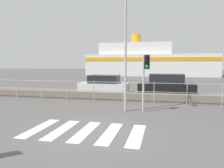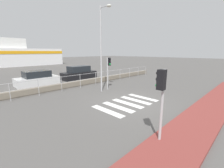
# 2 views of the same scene
# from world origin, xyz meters

# --- Properties ---
(ground_plane) EXTENTS (160.00, 160.00, 0.00)m
(ground_plane) POSITION_xyz_m (0.00, 0.00, 0.00)
(ground_plane) COLOR #565451
(crosswalk) EXTENTS (4.05, 2.40, 0.01)m
(crosswalk) POSITION_xyz_m (-0.30, 0.00, 0.00)
(crosswalk) COLOR silver
(crosswalk) RESTS_ON ground_plane
(seawall) EXTENTS (24.59, 0.55, 0.49)m
(seawall) POSITION_xyz_m (0.00, 6.70, 0.25)
(seawall) COLOR slate
(seawall) RESTS_ON ground_plane
(harbor_fence) EXTENTS (22.17, 0.04, 1.30)m
(harbor_fence) POSITION_xyz_m (-0.00, 5.82, 0.85)
(harbor_fence) COLOR #B2B2B5
(harbor_fence) RESTS_ON ground_plane
(traffic_light_far) EXTENTS (0.34, 0.32, 2.79)m
(traffic_light_far) POSITION_xyz_m (1.50, 3.61, 2.05)
(traffic_light_far) COLOR #B2B2B5
(traffic_light_far) RESTS_ON ground_plane
(streetlamp) EXTENTS (0.32, 1.20, 6.70)m
(streetlamp) POSITION_xyz_m (0.53, 3.25, 4.11)
(streetlamp) COLOR #B2B2B5
(streetlamp) RESTS_ON ground_plane
(ferry_boat) EXTENTS (23.89, 8.79, 8.01)m
(ferry_boat) POSITION_xyz_m (-0.58, 36.57, 2.64)
(ferry_boat) COLOR white
(ferry_boat) RESTS_ON ground_plane
(parked_car_white) EXTENTS (3.96, 1.84, 1.43)m
(parked_car_white) POSITION_xyz_m (-2.31, 10.02, 0.61)
(parked_car_white) COLOR silver
(parked_car_white) RESTS_ON ground_plane
(parked_car_black) EXTENTS (4.24, 1.70, 1.57)m
(parked_car_black) POSITION_xyz_m (2.61, 10.02, 0.67)
(parked_car_black) COLOR black
(parked_car_black) RESTS_ON ground_plane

